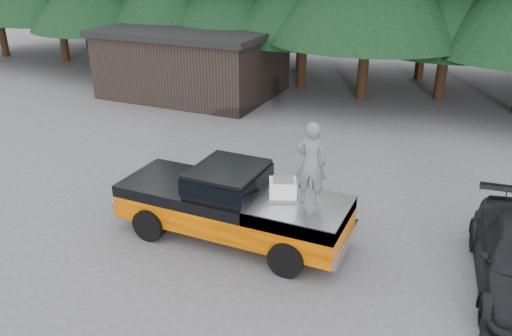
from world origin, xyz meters
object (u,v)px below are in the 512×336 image
at_px(pickup_truck, 232,214).
at_px(air_compressor, 283,190).
at_px(man_on_bed, 311,163).
at_px(utility_building, 194,61).

bearing_deg(pickup_truck, air_compressor, 5.43).
height_order(pickup_truck, air_compressor, air_compressor).
distance_m(air_compressor, man_on_bed, 1.01).
bearing_deg(utility_building, air_compressor, -51.03).
height_order(pickup_truck, utility_building, utility_building).
distance_m(man_on_bed, utility_building, 15.32).
relative_size(pickup_truck, air_compressor, 9.49).
bearing_deg(air_compressor, utility_building, 105.23).
bearing_deg(man_on_bed, pickup_truck, -7.06).
distance_m(air_compressor, utility_building, 14.95).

